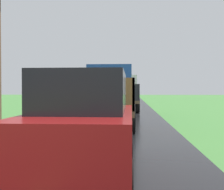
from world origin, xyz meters
name	(u,v)px	position (x,y,z in m)	size (l,w,h in m)	color
banana_truck_near	(109,94)	(0.37, 11.87, 1.48)	(2.38, 5.82, 2.80)	#2D2D30
banana_truck_far	(124,93)	(0.80, 21.25, 1.48)	(2.38, 5.81, 2.80)	#2D2D30
following_car	(85,123)	(0.57, 4.06, 1.07)	(1.74, 4.10, 1.92)	maroon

